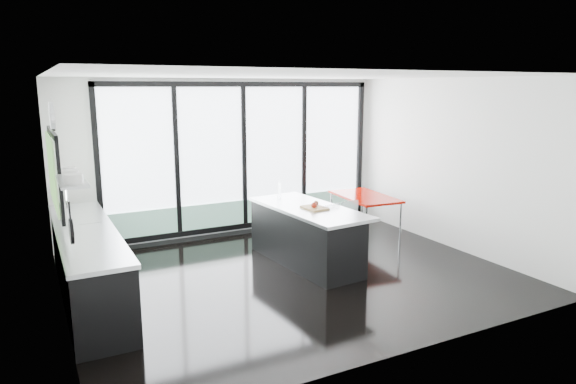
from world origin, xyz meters
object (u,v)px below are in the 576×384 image
bar_stool_near (338,243)px  bar_stool_far (354,236)px  red_table (364,215)px  island (305,235)px

bar_stool_near → bar_stool_far: 0.51m
bar_stool_near → red_table: (1.33, 1.19, 0.01)m
island → red_table: (1.70, 0.84, -0.08)m
bar_stool_near → red_table: bearing=29.5°
island → red_table: bearing=26.3°
island → bar_stool_far: island is taller
bar_stool_far → island: bearing=168.8°
island → bar_stool_near: (0.37, -0.35, -0.09)m
bar_stool_near → island: bearing=123.6°
bar_stool_near → bar_stool_far: bearing=14.9°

